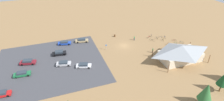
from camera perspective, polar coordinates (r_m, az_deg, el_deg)
The scene contains 28 objects.
ground at distance 66.37m, azimuth 3.75°, elevation 1.51°, with size 160.00×160.00×0.00m, color #937047.
parking_lot_asphalt at distance 59.51m, azimuth -18.54°, elevation -3.95°, with size 32.19×29.81×0.05m, color #424247.
bike_pavilion at distance 60.78m, azimuth 20.87°, elevation -0.44°, with size 15.14×9.20×5.19m.
trash_bin at distance 72.57m, azimuth 0.88°, elevation 4.67°, with size 0.60×0.60×0.90m, color brown.
lot_sign at distance 62.93m, azimuth -1.86°, elevation 1.30°, with size 0.56×0.08×2.20m.
pine_east at distance 46.02m, azimuth 27.54°, elevation -11.51°, with size 3.18×3.18×6.17m.
pine_far_west at distance 52.02m, azimuth 31.74°, elevation -7.54°, with size 2.74×2.74×5.93m.
bicycle_red_trailside at distance 73.10m, azimuth 18.87°, elevation 3.05°, with size 1.57×0.72×0.81m.
bicycle_teal_lone_west at distance 72.55m, azimuth 20.98°, elevation 2.45°, with size 0.74×1.70×0.92m.
bicycle_black_yard_center at distance 71.00m, azimuth 12.46°, elevation 3.23°, with size 1.37×1.29×0.82m.
bicycle_white_yard_right at distance 74.40m, azimuth 14.88°, elevation 4.21°, with size 1.10×1.44×0.79m.
bicycle_yellow_by_bin at distance 72.35m, azimuth 15.71°, elevation 3.30°, with size 0.57×1.63×0.80m.
bicycle_silver_back_row at distance 73.13m, azimuth 13.87°, elevation 3.87°, with size 0.53×1.72×0.83m.
bicycle_blue_front_row at distance 74.81m, azimuth 16.23°, elevation 4.13°, with size 0.65×1.61×0.76m.
bicycle_purple_near_porch at distance 74.61m, azimuth 12.21°, elevation 4.63°, with size 1.00×1.36×0.85m.
bicycle_orange_mid_cluster at distance 69.59m, azimuth 17.01°, elevation 1.95°, with size 1.35×1.07×0.81m.
bicycle_green_edge_north at distance 71.43m, azimuth 19.35°, elevation 2.29°, with size 1.68×0.65×0.80m.
bicycle_red_yard_front at distance 73.06m, azimuth 11.45°, elevation 4.16°, with size 1.75×0.52×0.84m.
car_red_back_corner at distance 52.69m, azimuth -31.46°, elevation -11.58°, with size 4.48×1.94×1.36m.
car_maroon_second_row at distance 61.63m, azimuth -24.93°, elevation -3.28°, with size 4.93×2.89×1.46m.
car_silver_by_curb at distance 57.25m, azimuth -14.92°, elevation -3.95°, with size 4.62×2.80×1.34m.
car_blue_mid_lot at distance 68.90m, azimuth -14.70°, elevation 2.34°, with size 4.90×2.81×1.33m.
car_white_inner_stall at distance 55.17m, azimuth -8.86°, elevation -4.65°, with size 4.81×3.12×1.31m.
car_tan_far_end at distance 69.22m, azimuth -9.43°, elevation 3.17°, with size 5.04×2.66×1.49m.
car_green_end_stall at distance 57.12m, azimuth -26.40°, elevation -6.58°, with size 4.63×2.02×1.34m.
car_black_front_row at distance 62.90m, azimuth -16.23°, elevation -0.73°, with size 4.66×2.35×1.47m.
visitor_crossing_yard at distance 63.08m, azimuth 12.69°, elevation 0.09°, with size 0.36×0.36×1.82m.
visitor_at_bikes at distance 70.20m, azimuth 7.02°, elevation 3.93°, with size 0.36×0.36×1.78m.
Camera 1 is at (23.53, 52.99, 32.30)m, focal length 29.10 mm.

